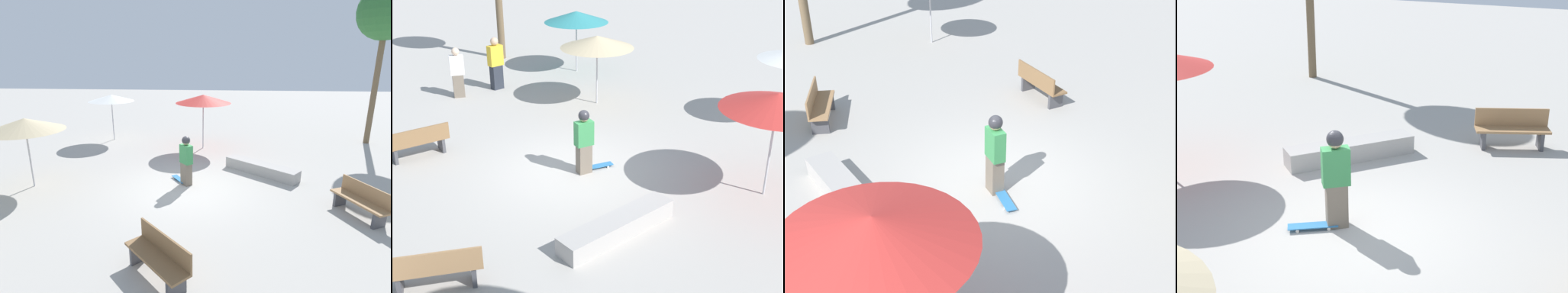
% 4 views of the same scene
% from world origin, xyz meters
% --- Properties ---
extents(ground_plane, '(60.00, 60.00, 0.00)m').
position_xyz_m(ground_plane, '(0.00, 0.00, 0.00)').
color(ground_plane, '#ADA8A0').
extents(skater_main, '(0.49, 0.46, 1.63)m').
position_xyz_m(skater_main, '(0.33, -0.01, 0.88)').
color(skater_main, '#726656').
rests_on(skater_main, ground_plane).
extents(skateboard, '(0.77, 0.62, 0.07)m').
position_xyz_m(skateboard, '(0.62, 0.26, 0.06)').
color(skateboard, teal).
rests_on(skateboard, ground_plane).
extents(concrete_ledge, '(2.13, 2.48, 0.39)m').
position_xyz_m(concrete_ledge, '(1.50, -2.56, 0.20)').
color(concrete_ledge, '#A8A39E').
rests_on(concrete_ledge, ground_plane).
extents(bench_near, '(1.64, 1.05, 0.85)m').
position_xyz_m(bench_near, '(-1.33, -4.77, 0.43)').
color(bench_near, '#47474C').
rests_on(bench_near, ground_plane).
extents(bench_far, '(1.44, 1.44, 0.85)m').
position_xyz_m(bench_far, '(-4.04, 0.04, 0.43)').
color(bench_far, '#47474C').
rests_on(bench_far, ground_plane).
extents(shade_umbrella_tan, '(2.33, 2.33, 2.23)m').
position_xyz_m(shade_umbrella_tan, '(-0.19, 4.88, 2.04)').
color(shade_umbrella_tan, '#B7B7BC').
rests_on(shade_umbrella_tan, ground_plane).
extents(shade_umbrella_teal, '(2.41, 2.41, 2.30)m').
position_xyz_m(shade_umbrella_teal, '(-1.56, 8.27, 2.09)').
color(shade_umbrella_teal, '#B7B7BC').
rests_on(shade_umbrella_teal, ground_plane).
extents(shade_umbrella_red, '(2.45, 2.45, 2.43)m').
position_xyz_m(shade_umbrella_red, '(4.56, -0.32, 2.24)').
color(shade_umbrella_red, '#B7B7BC').
rests_on(shade_umbrella_red, ground_plane).
extents(bystander_watching, '(0.52, 0.56, 1.82)m').
position_xyz_m(bystander_watching, '(-3.88, 5.69, 0.91)').
color(bystander_watching, '#282D38').
rests_on(bystander_watching, ground_plane).
extents(bystander_far, '(0.53, 0.44, 1.69)m').
position_xyz_m(bystander_far, '(-4.86, 4.64, 0.84)').
color(bystander_far, '#726656').
rests_on(bystander_far, ground_plane).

